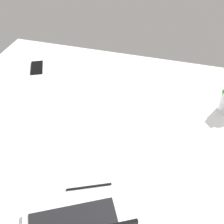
% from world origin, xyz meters
% --- Properties ---
extents(bed_mattress, '(1.80, 1.40, 0.18)m').
position_xyz_m(bed_mattress, '(0.00, 0.00, 0.09)').
color(bed_mattress, white).
rests_on(bed_mattress, ground).
extents(cell_phone, '(0.12, 0.16, 0.01)m').
position_xyz_m(cell_phone, '(0.60, -0.39, 0.18)').
color(cell_phone, black).
rests_on(cell_phone, bed_mattress).
extents(charger_cable, '(0.16, 0.08, 0.01)m').
position_xyz_m(charger_cable, '(0.03, 0.31, 0.18)').
color(charger_cable, black).
rests_on(charger_cable, bed_mattress).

